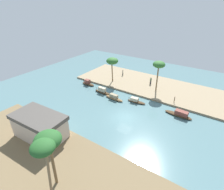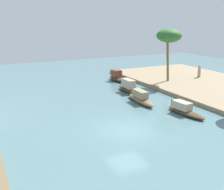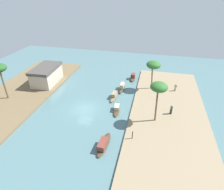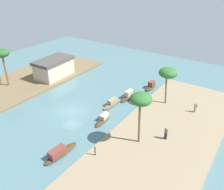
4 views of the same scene
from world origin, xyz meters
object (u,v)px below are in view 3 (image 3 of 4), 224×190
person_by_mooring (175,88)px  sampan_downstream_large (133,77)px  sampan_with_tall_canopy (103,144)px  sampan_with_red_awning (122,87)px  palm_tree_left_far (154,65)px  palm_tree_left_near (159,88)px  sampan_open_hull (117,109)px  riverside_building (47,75)px  sampan_near_left_bank (114,96)px  mooring_post (132,135)px  person_on_near_bank (171,110)px

person_by_mooring → sampan_downstream_large: bearing=-51.8°
sampan_with_tall_canopy → sampan_with_red_awning: (16.36, 0.54, 0.06)m
sampan_downstream_large → sampan_with_red_awning: bearing=164.9°
sampan_with_tall_canopy → palm_tree_left_far: 19.20m
palm_tree_left_near → palm_tree_left_far: size_ratio=1.13×
palm_tree_left_far → palm_tree_left_near: bearing=-173.9°
sampan_with_tall_canopy → palm_tree_left_far: (17.76, -5.32, 4.98)m
sampan_open_hull → sampan_downstream_large: sampan_downstream_large is taller
sampan_with_red_awning → palm_tree_left_near: (-9.38, -7.00, 5.71)m
sampan_with_red_awning → sampan_downstream_large: 5.68m
sampan_with_tall_canopy → riverside_building: bearing=51.0°
sampan_near_left_bank → sampan_with_tall_canopy: bearing=-169.8°
palm_tree_left_near → sampan_open_hull: bearing=76.5°
palm_tree_left_near → mooring_post: bearing=149.8°
sampan_with_tall_canopy → sampan_open_hull: (8.54, 0.01, -0.07)m
sampan_near_left_bank → palm_tree_left_near: palm_tree_left_near is taller
sampan_open_hull → mooring_post: bearing=-156.3°
sampan_with_tall_canopy → palm_tree_left_near: (6.98, -6.47, 5.77)m
sampan_with_red_awning → person_by_mooring: person_by_mooring is taller
person_on_near_bank → person_by_mooring: (8.32, -1.11, -0.05)m
person_by_mooring → mooring_post: bearing=39.9°
sampan_open_hull → palm_tree_left_near: bearing=-109.0°
sampan_open_hull → sampan_downstream_large: (13.30, -0.98, 0.11)m
palm_tree_left_near → sampan_with_red_awning: bearing=36.8°
sampan_with_tall_canopy → sampan_downstream_large: size_ratio=1.40×
sampan_near_left_bank → riverside_building: 15.87m
sampan_downstream_large → person_on_near_bank: person_on_near_bank is taller
sampan_with_red_awning → mooring_post: bearing=-162.6°
person_on_near_bank → person_by_mooring: bearing=91.7°
sampan_with_tall_canopy → sampan_with_red_awning: size_ratio=1.15×
sampan_with_red_awning → sampan_with_tall_canopy: bearing=-176.9°
sampan_near_left_bank → person_by_mooring: bearing=-63.2°
sampan_with_red_awning → palm_tree_left_near: bearing=-142.0°
palm_tree_left_far → riverside_building: palm_tree_left_far is taller
sampan_downstream_large → palm_tree_left_near: (-14.86, -5.50, 5.73)m
sampan_with_red_awning → palm_tree_left_far: palm_tree_left_far is taller
sampan_open_hull → person_by_mooring: (9.14, -10.16, 0.67)m
sampan_with_red_awning → riverside_building: size_ratio=0.53×
sampan_with_red_awning → palm_tree_left_near: 13.02m
sampan_open_hull → sampan_downstream_large: size_ratio=1.10×
person_on_near_bank → riverside_building: (5.88, 26.02, 1.12)m
sampan_with_red_awning → person_on_near_bank: 11.88m
person_by_mooring → palm_tree_left_far: (0.09, 4.83, 4.39)m
person_by_mooring → riverside_building: size_ratio=0.20×
sampan_open_hull → person_on_near_bank: 9.12m
sampan_with_red_awning → palm_tree_left_far: bearing=-75.3°
person_by_mooring → palm_tree_left_near: bearing=43.6°
mooring_post → palm_tree_left_far: 16.40m
sampan_with_red_awning → mooring_post: size_ratio=3.37×
sampan_near_left_bank → person_by_mooring: size_ratio=2.80×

